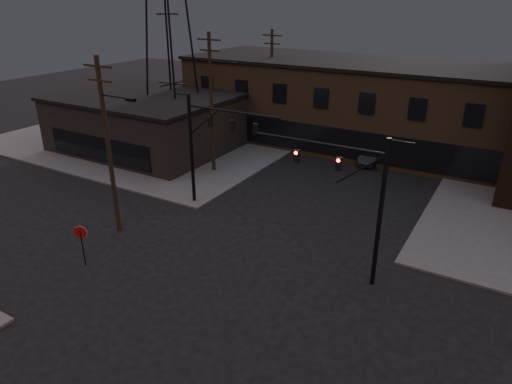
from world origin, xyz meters
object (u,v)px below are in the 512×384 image
traffic_signal_near (359,194)px  stop_sign (81,236)px  traffic_signal_far (206,139)px  car_crossing (372,156)px

traffic_signal_near → stop_sign: size_ratio=3.23×
traffic_signal_far → stop_sign: 10.55m
traffic_signal_near → car_crossing: size_ratio=1.87×
traffic_signal_near → car_crossing: bearing=104.5°
traffic_signal_far → traffic_signal_near: bearing=-16.2°
traffic_signal_far → car_crossing: 17.28m
car_crossing → traffic_signal_near: bearing=-77.1°
traffic_signal_near → stop_sign: bearing=-154.1°
traffic_signal_near → traffic_signal_far: bearing=163.8°
traffic_signal_near → car_crossing: 19.63m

